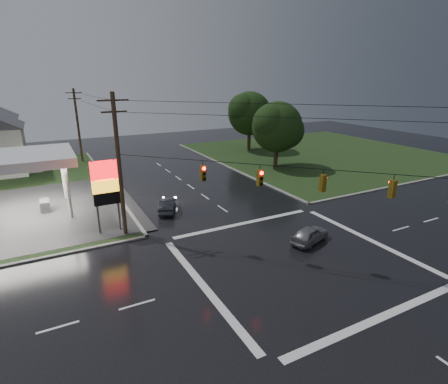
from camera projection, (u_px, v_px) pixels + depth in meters
name	position (u px, v px, depth m)	size (l,w,h in m)	color
ground	(295.00, 259.00, 24.12)	(120.00, 120.00, 0.00)	black
grass_ne	(321.00, 153.00, 57.43)	(36.00, 36.00, 0.08)	black
pylon_sign	(105.00, 185.00, 27.09)	(2.00, 0.35, 6.00)	#59595E
utility_pole_nw	(119.00, 165.00, 26.16)	(2.20, 0.32, 11.00)	#382619
utility_pole_n	(78.00, 125.00, 50.23)	(2.20, 0.32, 10.50)	#382619
traffic_signals	(302.00, 168.00, 22.09)	(26.87, 26.87, 1.47)	black
tree_ne_near	(278.00, 127.00, 47.12)	(7.99, 6.80, 8.98)	black
tree_ne_far	(250.00, 114.00, 58.35)	(8.46, 7.20, 9.80)	black
car_north	(167.00, 205.00, 32.54)	(1.34, 3.84, 1.27)	#22252A
car_crossing	(310.00, 234.00, 26.45)	(1.48, 3.68, 1.25)	slate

